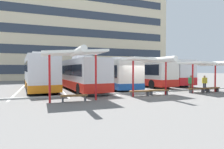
{
  "coord_description": "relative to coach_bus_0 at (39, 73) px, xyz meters",
  "views": [
    {
      "loc": [
        -8.0,
        -14.42,
        2.17
      ],
      "look_at": [
        -1.59,
        2.53,
        1.65
      ],
      "focal_mm": 29.97,
      "sensor_mm": 36.0,
      "label": 1
    }
  ],
  "objects": [
    {
      "name": "lane_stripe_1",
      "position": [
        2.12,
        0.23,
        -1.78
      ],
      "size": [
        0.16,
        14.0,
        0.01
      ],
      "primitive_type": "cube",
      "color": "white",
      "rests_on": "ground"
    },
    {
      "name": "coach_bus_0",
      "position": [
        0.0,
        0.0,
        0.0
      ],
      "size": [
        3.61,
        10.76,
        3.78
      ],
      "color": "silver",
      "rests_on": "ground"
    },
    {
      "name": "coach_bus_1",
      "position": [
        3.87,
        -0.6,
        -0.18
      ],
      "size": [
        3.72,
        12.67,
        3.48
      ],
      "color": "silver",
      "rests_on": "ground"
    },
    {
      "name": "ground_plane",
      "position": [
        8.21,
        -6.33,
        -1.78
      ],
      "size": [
        160.0,
        160.0,
        0.0
      ],
      "primitive_type": "plane",
      "color": "slate"
    },
    {
      "name": "waiting_shelter_2",
      "position": [
        14.44,
        -7.78,
        0.84
      ],
      "size": [
        3.77,
        4.7,
        2.84
      ],
      "color": "red",
      "rests_on": "ground"
    },
    {
      "name": "bench_3",
      "position": [
        13.54,
        -7.54,
        -1.45
      ],
      "size": [
        1.68,
        0.57,
        0.45
      ],
      "color": "brown",
      "rests_on": "ground"
    },
    {
      "name": "bench_4",
      "position": [
        15.34,
        -7.64,
        -1.45
      ],
      "size": [
        1.65,
        0.59,
        0.45
      ],
      "color": "brown",
      "rests_on": "ground"
    },
    {
      "name": "lane_stripe_3",
      "position": [
        10.24,
        0.23,
        -1.78
      ],
      "size": [
        0.16,
        14.0,
        0.01
      ],
      "primitive_type": "cube",
      "color": "white",
      "rests_on": "ground"
    },
    {
      "name": "waiting_passenger_0",
      "position": [
        13.65,
        -6.68,
        -0.88
      ],
      "size": [
        0.34,
        0.5,
        1.58
      ],
      "color": "brown",
      "rests_on": "ground"
    },
    {
      "name": "coach_bus_4",
      "position": [
        16.05,
        1.73,
        -0.1
      ],
      "size": [
        2.94,
        10.89,
        3.66
      ],
      "color": "silver",
      "rests_on": "ground"
    },
    {
      "name": "terminal_building",
      "position": [
        8.25,
        23.72,
        7.89
      ],
      "size": [
        42.3,
        10.95,
        22.06
      ],
      "color": "beige",
      "rests_on": "ground"
    },
    {
      "name": "lane_stripe_4",
      "position": [
        14.3,
        0.23,
        -1.78
      ],
      "size": [
        0.16,
        14.0,
        0.01
      ],
      "primitive_type": "cube",
      "color": "white",
      "rests_on": "ground"
    },
    {
      "name": "waiting_passenger_1",
      "position": [
        15.43,
        -6.62,
        -0.91
      ],
      "size": [
        0.5,
        0.39,
        1.54
      ],
      "color": "#33384C",
      "rests_on": "ground"
    },
    {
      "name": "bench_2",
      "position": [
        9.42,
        -7.49,
        -1.44
      ],
      "size": [
        1.77,
        0.56,
        0.45
      ],
      "color": "brown",
      "rests_on": "ground"
    },
    {
      "name": "coach_bus_2",
      "position": [
        8.16,
        -0.25,
        -0.17
      ],
      "size": [
        3.3,
        11.17,
        3.45
      ],
      "color": "silver",
      "rests_on": "ground"
    },
    {
      "name": "coach_bus_3",
      "position": [
        12.45,
        0.53,
        -0.12
      ],
      "size": [
        3.5,
        10.34,
        3.6
      ],
      "color": "silver",
      "rests_on": "ground"
    },
    {
      "name": "lane_stripe_2",
      "position": [
        6.18,
        0.23,
        -1.78
      ],
      "size": [
        0.16,
        14.0,
        0.01
      ],
      "primitive_type": "cube",
      "color": "white",
      "rests_on": "ground"
    },
    {
      "name": "lane_stripe_0",
      "position": [
        -1.94,
        0.23,
        -1.78
      ],
      "size": [
        0.16,
        14.0,
        0.01
      ],
      "primitive_type": "cube",
      "color": "white",
      "rests_on": "ground"
    },
    {
      "name": "waiting_shelter_0",
      "position": [
        2.24,
        -8.38,
        1.39
      ],
      "size": [
        4.09,
        4.73,
        3.47
      ],
      "color": "red",
      "rests_on": "ground"
    },
    {
      "name": "waiting_shelter_1",
      "position": [
        8.52,
        -7.83,
        1.06
      ],
      "size": [
        4.11,
        4.34,
        3.09
      ],
      "color": "red",
      "rests_on": "ground"
    },
    {
      "name": "bench_1",
      "position": [
        7.62,
        -7.49,
        -1.45
      ],
      "size": [
        1.72,
        0.57,
        0.45
      ],
      "color": "brown",
      "rests_on": "ground"
    },
    {
      "name": "bench_0",
      "position": [
        2.24,
        -8.2,
        -1.44
      ],
      "size": [
        1.8,
        0.59,
        0.45
      ],
      "color": "brown",
      "rests_on": "ground"
    },
    {
      "name": "lane_stripe_5",
      "position": [
        18.36,
        0.23,
        -1.78
      ],
      "size": [
        0.16,
        14.0,
        0.01
      ],
      "primitive_type": "cube",
      "color": "white",
      "rests_on": "ground"
    },
    {
      "name": "platform_kerb",
      "position": [
        8.21,
        -5.79,
        -1.72
      ],
      "size": [
        44.0,
        0.24,
        0.12
      ],
      "primitive_type": "cube",
      "color": "#ADADA8",
      "rests_on": "ground"
    }
  ]
}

